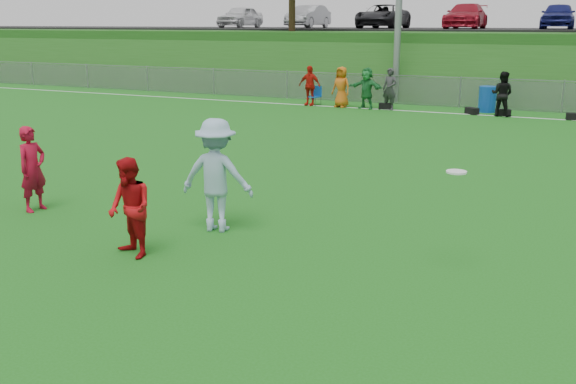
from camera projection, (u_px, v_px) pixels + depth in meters
The scene contains 14 objects.
ground at pixel (214, 266), 9.49m from camera, with size 120.00×120.00×0.00m, color #196014.
sideline_far at pixel (450, 113), 25.30m from camera, with size 60.00×0.10×0.01m, color white.
fence at pixel (460, 92), 26.90m from camera, with size 58.00×0.06×1.30m.
berm at pixel (496, 58), 36.34m from camera, with size 120.00×18.00×3.00m, color #1F5517.
parking_lot at pixel (503, 30), 37.70m from camera, with size 120.00×12.00×0.10m, color black.
car_row at pixel (481, 16), 37.09m from camera, with size 32.04×5.18×1.44m.
spectator_row at pixel (381, 89), 26.22m from camera, with size 8.89×0.87×1.69m.
gear_bags at pixel (481, 111), 24.89m from camera, with size 7.71×0.57×0.26m.
player_red_left at pixel (33, 169), 12.11m from camera, with size 0.59×0.39×1.63m, color #A40B25.
player_red_center at pixel (130, 208), 9.71m from camera, with size 0.75×0.59×1.55m, color #B30C11.
player_blue at pixel (217, 175), 10.92m from camera, with size 1.26×0.72×1.95m, color #93B3CC.
frisbee at pixel (456, 172), 8.91m from camera, with size 0.29×0.29×0.03m.
recycling_bin at pixel (487, 99), 25.55m from camera, with size 0.68×0.68×1.02m, color #0F43A3.
camp_chair at pixel (315, 99), 27.78m from camera, with size 0.55×0.56×0.82m.
Camera 1 is at (4.69, -7.62, 3.51)m, focal length 40.00 mm.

